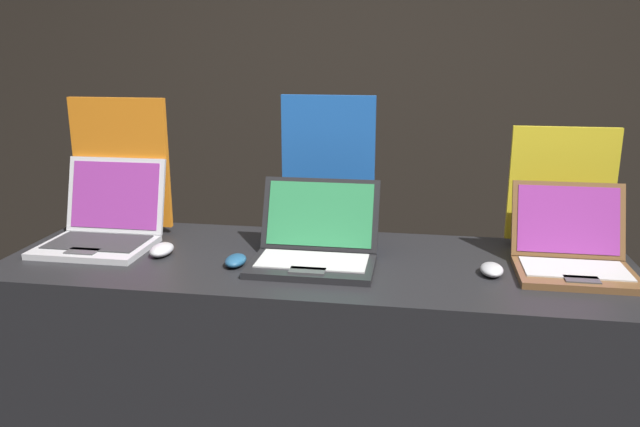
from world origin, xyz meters
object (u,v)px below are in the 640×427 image
at_px(mouse_back, 492,270).
at_px(mouse_front, 162,250).
at_px(mouse_middle, 236,261).
at_px(laptop_back, 572,252).
at_px(promo_stand_middle, 328,171).
at_px(laptop_front, 104,226).
at_px(promo_stand_front, 121,169).
at_px(promo_stand_back, 561,191).
at_px(laptop_middle, 315,245).

bearing_deg(mouse_back, mouse_front, 179.27).
height_order(mouse_middle, laptop_back, laptop_back).
bearing_deg(mouse_middle, laptop_back, 6.89).
distance_m(promo_stand_middle, laptop_back, 0.81).
height_order(laptop_front, mouse_back, laptop_front).
relative_size(laptop_front, mouse_middle, 3.54).
bearing_deg(mouse_back, promo_stand_middle, 151.34).
bearing_deg(mouse_front, promo_stand_front, 134.98).
relative_size(mouse_front, promo_stand_middle, 0.23).
bearing_deg(promo_stand_middle, promo_stand_front, -177.07).
relative_size(mouse_front, promo_stand_back, 0.28).
xyz_separation_m(mouse_front, laptop_middle, (0.50, 0.01, 0.04)).
bearing_deg(laptop_back, laptop_front, 179.39).
bearing_deg(promo_stand_back, mouse_middle, -160.73).
distance_m(laptop_front, laptop_back, 1.49).
bearing_deg(laptop_back, laptop_middle, -176.07).
relative_size(laptop_middle, promo_stand_back, 0.93).
distance_m(mouse_middle, promo_stand_middle, 0.46).
distance_m(laptop_back, mouse_back, 0.25).
xyz_separation_m(mouse_middle, mouse_back, (0.76, 0.04, -0.00)).
xyz_separation_m(mouse_middle, promo_stand_back, (1.00, 0.35, 0.17)).
bearing_deg(promo_stand_back, mouse_front, -166.98).
distance_m(mouse_front, mouse_middle, 0.27).
bearing_deg(promo_stand_middle, laptop_front, -165.04).
distance_m(mouse_middle, mouse_back, 0.76).
relative_size(laptop_front, promo_stand_front, 0.74).
bearing_deg(promo_stand_front, mouse_middle, -30.61).
relative_size(promo_stand_front, promo_stand_middle, 0.97).
bearing_deg(laptop_front, mouse_middle, -15.33).
bearing_deg(promo_stand_front, laptop_back, -6.64).
bearing_deg(laptop_back, promo_stand_back, 90.00).
xyz_separation_m(laptop_middle, mouse_middle, (-0.23, -0.07, -0.04)).
bearing_deg(promo_stand_back, laptop_back, -90.00).
bearing_deg(promo_stand_middle, laptop_back, -15.51).
distance_m(promo_stand_front, mouse_middle, 0.62).
bearing_deg(promo_stand_front, laptop_middle, -17.19).
height_order(promo_stand_front, mouse_middle, promo_stand_front).
bearing_deg(promo_stand_middle, mouse_front, -151.03).
distance_m(mouse_front, mouse_back, 1.02).
height_order(mouse_middle, mouse_back, same).
height_order(mouse_middle, promo_stand_back, promo_stand_back).
bearing_deg(laptop_back, mouse_back, -162.25).
bearing_deg(mouse_back, laptop_back, 17.75).
height_order(mouse_front, promo_stand_front, promo_stand_front).
distance_m(promo_stand_front, promo_stand_back, 1.50).
relative_size(laptop_front, promo_stand_middle, 0.72).
bearing_deg(laptop_back, promo_stand_front, 173.36).
distance_m(promo_stand_middle, mouse_back, 0.64).
distance_m(mouse_back, promo_stand_back, 0.42).
bearing_deg(mouse_front, promo_stand_back, 13.02).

